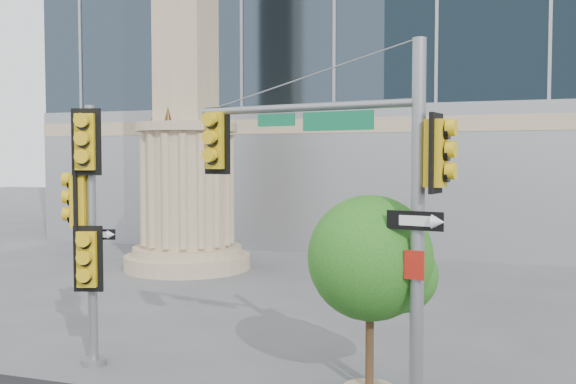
% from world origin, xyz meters
% --- Properties ---
extents(ground, '(120.00, 120.00, 0.00)m').
position_xyz_m(ground, '(0.00, 0.00, 0.00)').
color(ground, '#545456').
rests_on(ground, ground).
extents(monument, '(4.40, 4.40, 16.60)m').
position_xyz_m(monument, '(-6.00, 9.00, 5.52)').
color(monument, tan).
rests_on(monument, ground).
extents(main_signal_pole, '(4.33, 1.24, 5.65)m').
position_xyz_m(main_signal_pole, '(2.29, -1.28, 3.50)').
color(main_signal_pole, slate).
rests_on(main_signal_pole, ground).
extents(secondary_signal_pole, '(0.91, 0.65, 4.86)m').
position_xyz_m(secondary_signal_pole, '(-2.79, -1.12, 2.85)').
color(secondary_signal_pole, slate).
rests_on(secondary_signal_pole, ground).
extents(street_tree, '(2.11, 2.06, 3.28)m').
position_xyz_m(street_tree, '(2.48, -0.78, 2.16)').
color(street_tree, tan).
rests_on(street_tree, ground).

